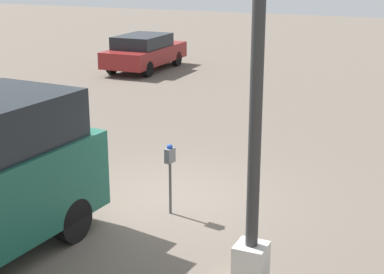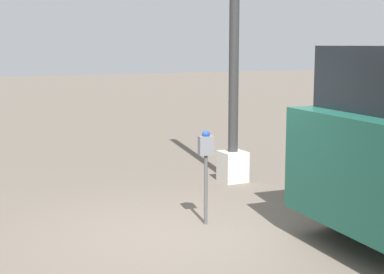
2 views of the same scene
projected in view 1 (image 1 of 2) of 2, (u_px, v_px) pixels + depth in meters
The scene contains 4 objects.
ground_plane at pixel (166, 199), 11.21m from camera, with size 80.00×80.00×0.00m, color #60564C.
parking_meter_near at pixel (170, 163), 10.32m from camera, with size 0.21×0.13×1.31m.
lamp_post at pixel (254, 150), 7.84m from camera, with size 0.44×0.44×5.63m.
car_distant at pixel (144, 51), 24.21m from camera, with size 4.46×1.95×1.46m.
Camera 1 is at (9.24, 4.77, 4.38)m, focal length 55.00 mm.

